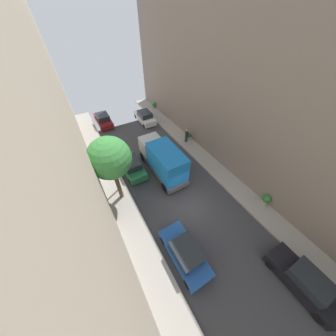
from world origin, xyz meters
TOP-DOWN VIEW (x-y plane):
  - ground at (0.00, 0.00)m, footprint 32.00×32.00m
  - sidewalk_left at (-5.00, 0.00)m, footprint 2.00×44.00m
  - sidewalk_right at (5.00, 0.00)m, footprint 2.00×44.00m
  - building_right at (9.00, 0.00)m, footprint 6.00×44.00m
  - parked_car_left_1 at (-2.70, -3.20)m, footprint 1.78×4.20m
  - parked_car_left_2 at (-2.70, 6.52)m, footprint 1.78×4.20m
  - parked_car_left_3 at (-2.70, 17.31)m, footprint 1.78×4.20m
  - parked_car_right_1 at (2.70, -8.15)m, footprint 1.78×4.20m
  - parked_car_right_2 at (2.70, 15.06)m, footprint 1.78×4.20m
  - delivery_truck at (0.00, 4.77)m, footprint 2.26×6.60m
  - pedestrian at (4.98, 7.81)m, footprint 0.40×0.36m
  - street_tree_0 at (-4.77, 3.88)m, footprint 3.19×3.19m
  - potted_plant_1 at (5.75, 18.21)m, footprint 0.64×0.64m
  - potted_plant_2 at (5.55, 8.14)m, footprint 0.64×0.64m
  - potted_plant_5 at (5.71, -3.10)m, footprint 0.71×0.71m
  - lamp_post at (-4.60, 4.85)m, footprint 0.44×0.44m

SIDE VIEW (x-z plane):
  - ground at x=0.00m, z-range 0.00..0.00m
  - sidewalk_left at x=-5.00m, z-range 0.00..0.15m
  - sidewalk_right at x=5.00m, z-range 0.00..0.15m
  - potted_plant_2 at x=5.55m, z-range 0.18..1.07m
  - potted_plant_1 at x=5.75m, z-range 0.21..1.11m
  - parked_car_left_1 at x=-2.70m, z-range -0.06..1.50m
  - parked_car_left_2 at x=-2.70m, z-range -0.06..1.50m
  - parked_car_left_3 at x=-2.70m, z-range -0.06..1.50m
  - parked_car_right_1 at x=2.70m, z-range -0.06..1.50m
  - parked_car_right_2 at x=2.70m, z-range -0.06..1.50m
  - potted_plant_5 at x=5.71m, z-range 0.22..1.30m
  - pedestrian at x=4.98m, z-range 0.21..1.93m
  - delivery_truck at x=0.00m, z-range 0.10..3.48m
  - lamp_post at x=-4.60m, z-range 1.04..6.80m
  - street_tree_0 at x=-4.77m, z-range 1.63..7.87m
  - building_right at x=9.00m, z-range 0.00..17.62m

